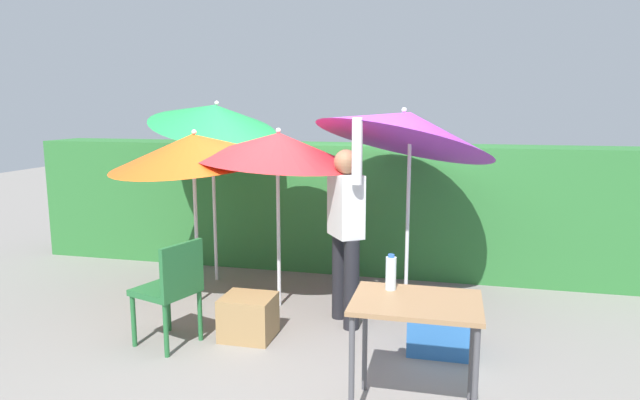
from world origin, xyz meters
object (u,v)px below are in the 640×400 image
Objects in this scene: cooler_box at (439,323)px; chair_plastic at (172,286)px; umbrella_orange at (278,148)px; bottle_water at (391,273)px; folding_table at (416,315)px; umbrella_yellow at (214,116)px; crate_cardboard at (248,317)px; person_vendor at (346,224)px; umbrella_rainbow at (407,128)px; umbrella_navy at (194,149)px.

chair_plastic is at bearing -169.28° from cooler_box.
bottle_water is at bearing -50.79° from umbrella_orange.
umbrella_orange reaches higher than folding_table.
umbrella_orange reaches higher than chair_plastic.
umbrella_yellow is 9.39× the size of bottle_water.
folding_table reaches higher than crate_cardboard.
person_vendor reaches higher than umbrella_orange.
umbrella_orange is at bearing -165.59° from umbrella_rainbow.
person_vendor is 1.61m from folding_table.
folding_table is at bearing -16.96° from chair_plastic.
bottle_water is (2.20, -2.20, -0.97)m from umbrella_yellow.
person_vendor is (1.66, -0.94, -0.93)m from umbrella_yellow.
umbrella_orange is at bearing 130.08° from folding_table.
person_vendor reaches higher than bottle_water.
umbrella_rainbow reaches higher than folding_table.
crate_cardboard is at bearing -137.57° from umbrella_rainbow.
person_vendor is at bearing 113.36° from bottle_water.
person_vendor is 1.37m from bottle_water.
cooler_box reaches higher than crate_cardboard.
umbrella_navy is at bearing 104.16° from chair_plastic.
umbrella_rainbow is 2.83× the size of folding_table.
umbrella_navy is 0.97× the size of person_vendor.
umbrella_yellow is at bearing 145.37° from umbrella_orange.
cooler_box is at bearing -69.00° from umbrella_rainbow.
chair_plastic is (-1.30, -0.80, -0.42)m from person_vendor.
umbrella_navy is 1.69m from person_vendor.
crate_cardboard is 0.55× the size of folding_table.
chair_plastic is at bearing -117.75° from umbrella_orange.
umbrella_yellow is (-0.94, 0.65, 0.28)m from umbrella_orange.
chair_plastic is (0.25, -1.01, -1.05)m from umbrella_navy.
chair_plastic reaches higher than cooler_box.
umbrella_orange is 1.61m from crate_cardboard.
cooler_box is 1.12m from folding_table.
bottle_water is at bearing -29.84° from crate_cardboard.
cooler_box is at bearing 10.72° from chair_plastic.
umbrella_orange is 0.84m from umbrella_navy.
umbrella_rainbow is 1.24× the size of umbrella_navy.
umbrella_yellow is 3.28m from cooler_box.
umbrella_yellow is 2.40m from crate_cardboard.
umbrella_orange is 7.50× the size of bottle_water.
umbrella_rainbow is 2.29m from crate_cardboard.
umbrella_orange is at bearing 6.11° from umbrella_navy.
folding_table is (0.72, -1.42, -0.25)m from person_vendor.
folding_table is (-0.13, -1.02, 0.44)m from cooler_box.
umbrella_yellow is at bearing 98.19° from umbrella_navy.
cooler_box is 2.06× the size of bottle_water.
umbrella_rainbow is at bearing 38.42° from chair_plastic.
umbrella_orange is 1.01m from person_vendor.
folding_table is at bearing -31.68° from crate_cardboard.
chair_plastic reaches higher than folding_table.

